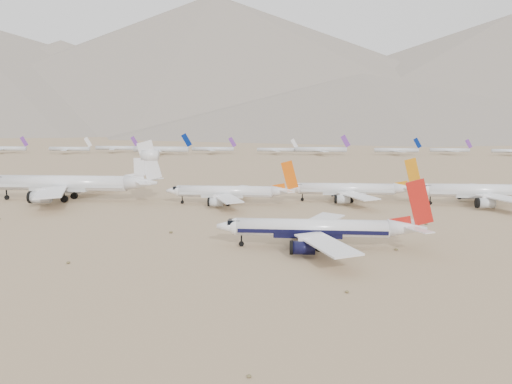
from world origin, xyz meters
TOP-DOWN VIEW (x-y plane):
  - ground at (0.00, 0.00)m, footprint 7000.00×7000.00m
  - main_airliner at (7.61, 2.14)m, footprint 46.06×44.99m
  - row2_navy_widebody at (67.59, 65.27)m, footprint 50.05×48.95m
  - row2_gold_tail at (21.59, 69.77)m, footprint 45.03×44.04m
  - row2_orange_tail at (-21.02, 60.27)m, footprint 43.55×42.60m
  - row2_white_trijet at (-79.16, 63.63)m, footprint 62.83×61.40m
  - distant_storage_row at (1.49, 327.25)m, footprint 617.80×68.24m
  - mountain_range at (70.18, 1648.01)m, footprint 7354.00×3024.00m
  - desert_scrub at (2.26, -29.21)m, footprint 261.14×121.67m

SIDE VIEW (x-z plane):
  - ground at x=0.00m, z-range 0.00..0.00m
  - desert_scrub at x=2.26m, z-range -0.03..0.60m
  - row2_orange_tail at x=-21.02m, z-range -3.41..12.13m
  - distant_storage_row at x=1.49m, z-range -3.79..12.59m
  - main_airliner at x=7.61m, z-range -3.66..12.60m
  - row2_gold_tail at x=21.59m, z-range -3.53..12.50m
  - row2_navy_widebody at x=67.59m, z-range -3.93..13.87m
  - row2_white_trijet at x=-79.16m, z-range -4.69..17.58m
  - mountain_range at x=70.18m, z-range -44.68..425.32m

